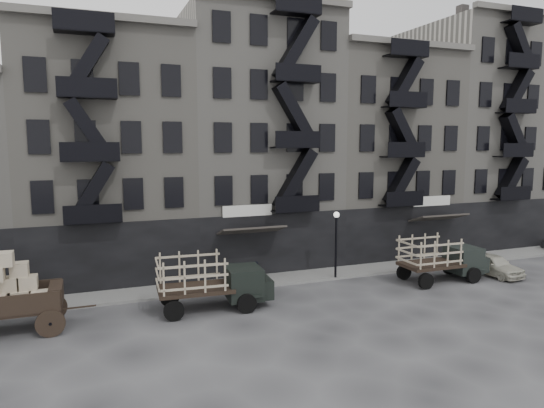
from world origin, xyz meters
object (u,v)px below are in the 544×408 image
object	(u,v)px
stake_truck_east	(442,255)
pedestrian_mid	(255,278)
wagon	(8,287)
car_east	(493,265)
stake_truck_west	(211,278)

from	to	relation	value
stake_truck_east	pedestrian_mid	xyz separation A→B (m)	(-11.67, 1.46, -0.65)
wagon	stake_truck_east	world-z (taller)	wagon
wagon	car_east	bearing A→B (deg)	-0.63
stake_truck_west	car_east	xyz separation A→B (m)	(18.53, -0.14, -0.96)
pedestrian_mid	stake_truck_east	bearing A→B (deg)	167.43
wagon	stake_truck_west	world-z (taller)	wagon
stake_truck_east	car_east	bearing A→B (deg)	-0.87
stake_truck_west	car_east	world-z (taller)	stake_truck_west
stake_truck_east	stake_truck_west	bearing A→B (deg)	-179.85
wagon	pedestrian_mid	bearing A→B (deg)	6.02
wagon	stake_truck_west	size ratio (longest dim) A/B	0.75
stake_truck_west	stake_truck_east	size ratio (longest dim) A/B	1.04
stake_truck_west	pedestrian_mid	xyz separation A→B (m)	(2.81, 1.41, -0.69)
wagon	pedestrian_mid	world-z (taller)	wagon
stake_truck_west	pedestrian_mid	size ratio (longest dim) A/B	3.05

